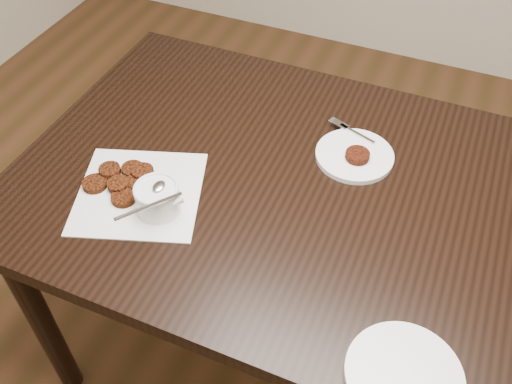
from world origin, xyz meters
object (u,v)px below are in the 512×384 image
plate_with_patty (355,153)px  table (305,285)px  napkin (140,193)px  sauce_ramekin (156,188)px  plate_empty (404,376)px

plate_with_patty → table: bearing=-110.1°
napkin → sauce_ramekin: bearing=-21.2°
napkin → plate_with_patty: 0.51m
sauce_ramekin → plate_empty: sauce_ramekin is taller
napkin → sauce_ramekin: sauce_ramekin is taller
napkin → plate_with_patty: bearing=36.4°
sauce_ramekin → plate_empty: bearing=-16.8°
sauce_ramekin → napkin: bearing=158.8°
table → sauce_ramekin: bearing=-147.1°
table → napkin: napkin is taller
plate_with_patty → plate_empty: 0.55m
sauce_ramekin → plate_empty: size_ratio=0.65×
plate_with_patty → plate_empty: plate_with_patty is taller
table → sauce_ramekin: sauce_ramekin is taller
table → napkin: (-0.36, -0.16, 0.38)m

